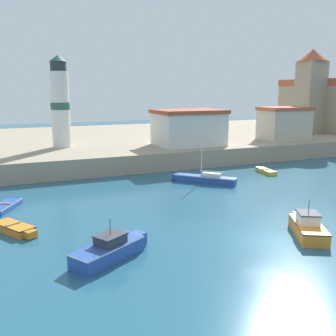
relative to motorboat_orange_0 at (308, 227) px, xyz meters
name	(u,v)px	position (x,y,z in m)	size (l,w,h in m)	color
ground_plane	(268,240)	(-3.02, 0.28, -0.58)	(200.00, 200.00, 0.00)	#235670
quay_seawall	(104,143)	(-3.02, 42.85, 0.52)	(120.00, 40.00, 2.21)	gray
motorboat_orange_0	(308,227)	(0.00, 0.00, 0.00)	(3.57, 5.05, 2.48)	orange
sailboat_blue_1	(205,179)	(0.94, 16.00, -0.12)	(5.41, 5.60, 5.07)	#284C9E
dinghy_orange_2	(15,228)	(-18.04, 8.31, -0.28)	(2.80, 3.85, 0.64)	orange
motorboat_blue_3	(110,249)	(-13.16, 1.55, 0.00)	(5.21, 3.79, 2.39)	#284C9E
dinghy_blue_5	(4,207)	(-18.64, 14.17, -0.32)	(3.01, 4.35, 0.55)	#284C9E
dinghy_yellow_6	(266,171)	(9.89, 17.62, -0.34)	(1.58, 3.89, 0.52)	yellow
church	(323,102)	(36.06, 36.05, 6.74)	(12.50, 16.95, 14.12)	gray
lighthouse	(60,103)	(-11.02, 33.23, 7.27)	(2.43, 2.43, 11.69)	silver
harbor_shed_near_wharf	(189,127)	(4.98, 28.18, 4.04)	(8.99, 6.68, 4.78)	silver
harbor_shed_mid_row	(284,123)	(20.98, 28.13, 4.08)	(7.37, 4.72, 4.87)	#BCB29E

